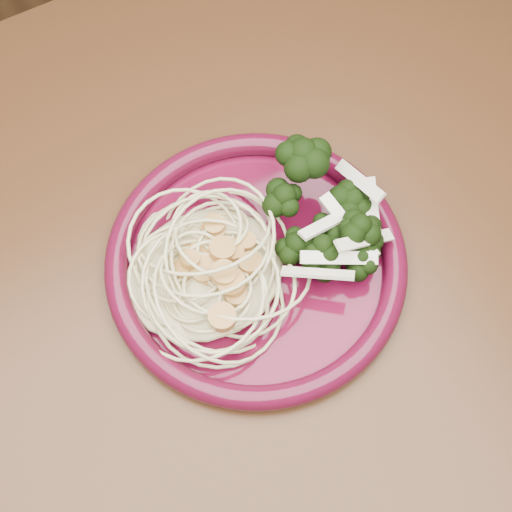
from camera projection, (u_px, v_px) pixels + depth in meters
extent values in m
plane|color=brown|center=(256.00, 458.00, 1.27)|extent=(3.50, 3.50, 0.00)
cube|color=#472814|center=(257.00, 311.00, 0.61)|extent=(1.20, 0.80, 0.04)
cylinder|color=#472814|center=(437.00, 72.00, 1.20)|extent=(0.06, 0.06, 0.71)
cylinder|color=#510922|center=(256.00, 265.00, 0.61)|extent=(0.30, 0.30, 0.01)
torus|color=#510821|center=(256.00, 261.00, 0.60)|extent=(0.31, 0.31, 0.02)
ellipsoid|color=beige|center=(204.00, 268.00, 0.59)|extent=(0.16, 0.15, 0.03)
ellipsoid|color=black|center=(319.00, 235.00, 0.59)|extent=(0.12, 0.16, 0.05)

